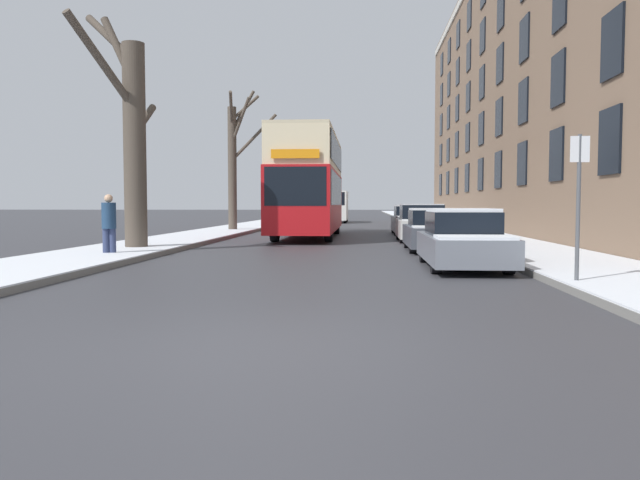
{
  "coord_description": "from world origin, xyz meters",
  "views": [
    {
      "loc": [
        1.18,
        -6.23,
        1.46
      ],
      "look_at": [
        -0.38,
        15.67,
        0.2
      ],
      "focal_mm": 35.0,
      "sensor_mm": 36.0,
      "label": 1
    }
  ],
  "objects_px": {
    "bare_tree_left_1": "(234,160)",
    "parked_car_1": "(436,231)",
    "parked_car_0": "(462,240)",
    "street_sign_post": "(578,201)",
    "bare_tree_left_3": "(294,186)",
    "pedestrian_left_sidewalk": "(109,223)",
    "bare_tree_left_0": "(132,133)",
    "double_decker_bus": "(309,180)",
    "parked_car_2": "(421,224)",
    "parked_car_3": "(411,221)",
    "oncoming_van": "(335,206)",
    "bare_tree_left_2": "(273,181)"
  },
  "relations": [
    {
      "from": "double_decker_bus",
      "to": "parked_car_3",
      "type": "height_order",
      "value": "double_decker_bus"
    },
    {
      "from": "bare_tree_left_1",
      "to": "double_decker_bus",
      "type": "relative_size",
      "value": 0.66
    },
    {
      "from": "bare_tree_left_3",
      "to": "parked_car_2",
      "type": "distance_m",
      "value": 36.46
    },
    {
      "from": "double_decker_bus",
      "to": "parked_car_3",
      "type": "bearing_deg",
      "value": 33.23
    },
    {
      "from": "parked_car_2",
      "to": "parked_car_1",
      "type": "bearing_deg",
      "value": -90.0
    },
    {
      "from": "parked_car_0",
      "to": "street_sign_post",
      "type": "bearing_deg",
      "value": -68.93
    },
    {
      "from": "oncoming_van",
      "to": "double_decker_bus",
      "type": "bearing_deg",
      "value": -90.14
    },
    {
      "from": "bare_tree_left_0",
      "to": "street_sign_post",
      "type": "distance_m",
      "value": 13.45
    },
    {
      "from": "bare_tree_left_3",
      "to": "pedestrian_left_sidewalk",
      "type": "xyz_separation_m",
      "value": [
        -0.06,
        -43.7,
        -2.23
      ]
    },
    {
      "from": "bare_tree_left_0",
      "to": "bare_tree_left_3",
      "type": "relative_size",
      "value": 1.14
    },
    {
      "from": "parked_car_0",
      "to": "parked_car_3",
      "type": "xyz_separation_m",
      "value": [
        0.0,
        16.1,
        0.04
      ]
    },
    {
      "from": "bare_tree_left_1",
      "to": "bare_tree_left_2",
      "type": "bearing_deg",
      "value": 90.33
    },
    {
      "from": "bare_tree_left_2",
      "to": "parked_car_3",
      "type": "xyz_separation_m",
      "value": [
        9.09,
        -15.95,
        -2.54
      ]
    },
    {
      "from": "parked_car_0",
      "to": "parked_car_2",
      "type": "height_order",
      "value": "parked_car_2"
    },
    {
      "from": "double_decker_bus",
      "to": "parked_car_3",
      "type": "relative_size",
      "value": 2.47
    },
    {
      "from": "pedestrian_left_sidewalk",
      "to": "oncoming_van",
      "type": "bearing_deg",
      "value": -113.28
    },
    {
      "from": "bare_tree_left_3",
      "to": "street_sign_post",
      "type": "xyz_separation_m",
      "value": [
        10.43,
        -49.11,
        -1.67
      ]
    },
    {
      "from": "double_decker_bus",
      "to": "street_sign_post",
      "type": "bearing_deg",
      "value": -69.93
    },
    {
      "from": "oncoming_van",
      "to": "street_sign_post",
      "type": "relative_size",
      "value": 2.19
    },
    {
      "from": "bare_tree_left_3",
      "to": "pedestrian_left_sidewalk",
      "type": "relative_size",
      "value": 3.84
    },
    {
      "from": "bare_tree_left_2",
      "to": "street_sign_post",
      "type": "distance_m",
      "value": 37.18
    },
    {
      "from": "bare_tree_left_2",
      "to": "pedestrian_left_sidewalk",
      "type": "xyz_separation_m",
      "value": [
        -0.02,
        -30.23,
        -2.26
      ]
    },
    {
      "from": "pedestrian_left_sidewalk",
      "to": "street_sign_post",
      "type": "relative_size",
      "value": 0.65
    },
    {
      "from": "bare_tree_left_1",
      "to": "parked_car_3",
      "type": "distance_m",
      "value": 9.65
    },
    {
      "from": "parked_car_1",
      "to": "pedestrian_left_sidewalk",
      "type": "xyz_separation_m",
      "value": [
        -9.11,
        -3.49,
        0.33
      ]
    },
    {
      "from": "bare_tree_left_1",
      "to": "parked_car_2",
      "type": "relative_size",
      "value": 1.85
    },
    {
      "from": "bare_tree_left_0",
      "to": "bare_tree_left_3",
      "type": "xyz_separation_m",
      "value": [
        0.3,
        41.29,
        -0.46
      ]
    },
    {
      "from": "bare_tree_left_1",
      "to": "parked_car_0",
      "type": "bearing_deg",
      "value": -63.03
    },
    {
      "from": "bare_tree_left_1",
      "to": "parked_car_1",
      "type": "distance_m",
      "value": 15.63
    },
    {
      "from": "parked_car_1",
      "to": "parked_car_2",
      "type": "height_order",
      "value": "parked_car_2"
    },
    {
      "from": "parked_car_0",
      "to": "parked_car_3",
      "type": "distance_m",
      "value": 16.1
    },
    {
      "from": "bare_tree_left_2",
      "to": "parked_car_3",
      "type": "distance_m",
      "value": 18.53
    },
    {
      "from": "parked_car_1",
      "to": "oncoming_van",
      "type": "distance_m",
      "value": 30.5
    },
    {
      "from": "bare_tree_left_3",
      "to": "pedestrian_left_sidewalk",
      "type": "bearing_deg",
      "value": -90.07
    },
    {
      "from": "bare_tree_left_0",
      "to": "pedestrian_left_sidewalk",
      "type": "relative_size",
      "value": 4.37
    },
    {
      "from": "double_decker_bus",
      "to": "parked_car_1",
      "type": "relative_size",
      "value": 2.78
    },
    {
      "from": "double_decker_bus",
      "to": "pedestrian_left_sidewalk",
      "type": "height_order",
      "value": "double_decker_bus"
    },
    {
      "from": "oncoming_van",
      "to": "parked_car_3",
      "type": "bearing_deg",
      "value": -76.54
    },
    {
      "from": "double_decker_bus",
      "to": "pedestrian_left_sidewalk",
      "type": "distance_m",
      "value": 12.15
    },
    {
      "from": "parked_car_0",
      "to": "bare_tree_left_1",
      "type": "bearing_deg",
      "value": 116.97
    },
    {
      "from": "parked_car_3",
      "to": "bare_tree_left_1",
      "type": "bearing_deg",
      "value": 169.91
    },
    {
      "from": "bare_tree_left_3",
      "to": "parked_car_3",
      "type": "height_order",
      "value": "bare_tree_left_3"
    },
    {
      "from": "street_sign_post",
      "to": "parked_car_1",
      "type": "bearing_deg",
      "value": 98.83
    },
    {
      "from": "bare_tree_left_0",
      "to": "bare_tree_left_3",
      "type": "distance_m",
      "value": 41.29
    },
    {
      "from": "oncoming_van",
      "to": "street_sign_post",
      "type": "bearing_deg",
      "value": -81.24
    },
    {
      "from": "bare_tree_left_2",
      "to": "bare_tree_left_0",
      "type": "bearing_deg",
      "value": -90.55
    },
    {
      "from": "parked_car_1",
      "to": "parked_car_3",
      "type": "bearing_deg",
      "value": 90.0
    },
    {
      "from": "street_sign_post",
      "to": "double_decker_bus",
      "type": "bearing_deg",
      "value": 110.07
    },
    {
      "from": "bare_tree_left_0",
      "to": "double_decker_bus",
      "type": "bearing_deg",
      "value": 62.03
    },
    {
      "from": "parked_car_2",
      "to": "pedestrian_left_sidewalk",
      "type": "bearing_deg",
      "value": -137.06
    }
  ]
}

